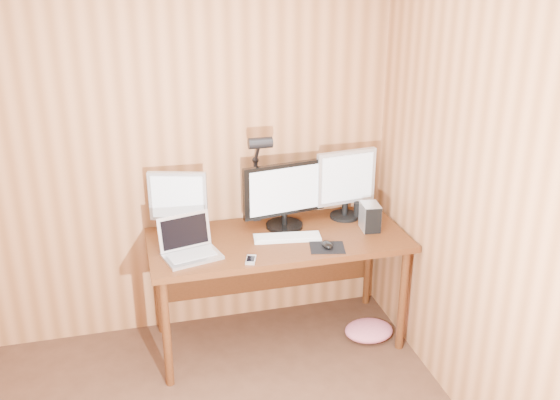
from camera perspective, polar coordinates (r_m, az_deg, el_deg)
name	(u,v)px	position (r m, az deg, el deg)	size (l,w,h in m)	color
room_shell	(124,337)	(2.13, -14.10, -12.07)	(4.00, 4.00, 4.00)	#472A1B
desk	(275,250)	(4.01, -0.44, -4.57)	(1.60, 0.70, 0.75)	#4C250F
monitor_center	(285,195)	(3.95, 0.42, 0.49)	(0.55, 0.24, 0.43)	black
monitor_left	(178,201)	(3.90, -9.29, -0.12)	(0.35, 0.17, 0.41)	black
monitor_right	(346,182)	(4.10, 6.05, 1.63)	(0.41, 0.20, 0.47)	black
laptop	(189,246)	(3.69, -8.34, -4.15)	(0.37, 0.32, 0.23)	silver
keyboard	(287,237)	(3.87, 0.66, -3.43)	(0.43, 0.18, 0.02)	silver
mousepad	(327,248)	(3.77, 4.33, -4.36)	(0.21, 0.17, 0.00)	black
mouse	(327,244)	(3.76, 4.34, -4.08)	(0.07, 0.11, 0.04)	black
hard_drive	(370,217)	(4.00, 8.24, -1.54)	(0.12, 0.17, 0.17)	silver
phone	(251,260)	(3.61, -2.69, -5.47)	(0.09, 0.12, 0.02)	silver
speaker	(357,211)	(4.16, 7.08, -0.96)	(0.05, 0.05, 0.11)	black
desk_lamp	(258,166)	(3.93, -2.00, 3.11)	(0.15, 0.21, 0.64)	black
fabric_pile	(369,331)	(4.29, 8.12, -11.74)	(0.33, 0.27, 0.10)	#D96981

